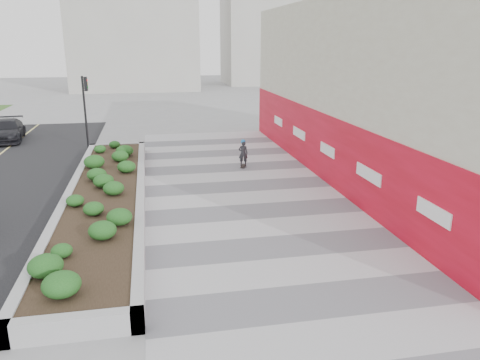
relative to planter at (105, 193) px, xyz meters
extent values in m
plane|color=gray|center=(5.50, -7.00, -0.42)|extent=(160.00, 160.00, 0.00)
cube|color=#A8A8AD|center=(5.50, -4.00, -0.41)|extent=(8.00, 36.00, 0.01)
cube|color=#BDB5A1|center=(12.50, 2.00, 3.58)|extent=(6.00, 24.00, 8.00)
cube|color=red|center=(9.52, 2.00, 1.08)|extent=(0.12, 24.00, 3.00)
cube|color=#9E9EA0|center=(0.00, -8.85, -0.14)|extent=(3.00, 0.30, 0.55)
cube|color=#9E9EA0|center=(0.00, 8.85, -0.14)|extent=(3.00, 0.30, 0.55)
cube|color=#9E9EA0|center=(-1.35, 0.00, -0.14)|extent=(0.30, 18.00, 0.55)
cube|color=#9E9EA0|center=(1.35, 0.00, -0.14)|extent=(0.30, 18.00, 0.55)
cube|color=#2D2116|center=(0.00, 0.00, -0.17)|extent=(2.40, 17.40, 0.50)
cylinder|color=black|center=(-1.80, 10.50, 1.68)|extent=(0.12, 0.12, 4.20)
cube|color=black|center=(-1.62, 10.50, 3.33)|extent=(0.18, 0.28, 0.80)
cube|color=#ADAAA3|center=(0.50, 48.00, 9.58)|extent=(16.00, 12.00, 20.00)
cube|color=#ADAAA3|center=(20.50, 53.00, 11.58)|extent=(14.00, 10.00, 24.00)
cylinder|color=#595654|center=(6.00, -4.00, -0.42)|extent=(0.44, 0.44, 0.01)
cube|color=black|center=(6.36, 4.38, -0.35)|extent=(0.43, 0.75, 0.02)
imported|color=#26272C|center=(6.36, 4.38, 0.29)|extent=(0.52, 0.39, 1.27)
sphere|color=blue|center=(6.36, 4.38, 0.88)|extent=(0.23, 0.23, 0.23)
imported|color=black|center=(-7.07, 13.76, 0.24)|extent=(2.42, 4.74, 1.32)
camera|label=1|loc=(1.83, -17.92, 5.61)|focal=35.00mm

